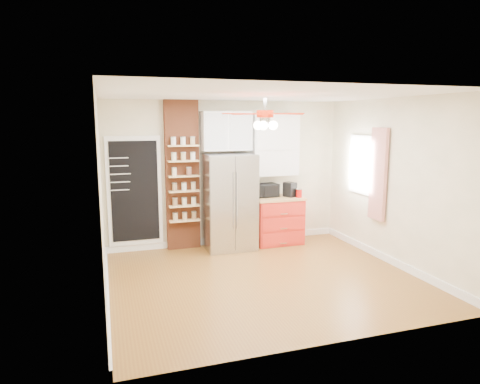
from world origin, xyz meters
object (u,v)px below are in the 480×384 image
object	(u,v)px
ceiling_fan	(265,114)
canister_left	(299,193)
red_cabinet	(277,220)
fridge	(229,202)
coffee_maker	(290,189)
toaster_oven	(265,190)
pantry_jar_oats	(174,172)

from	to	relation	value
ceiling_fan	canister_left	world-z (taller)	ceiling_fan
red_cabinet	fridge	bearing A→B (deg)	-177.05
fridge	coffee_maker	xyz separation A→B (m)	(1.21, 0.02, 0.16)
fridge	toaster_oven	bearing A→B (deg)	10.88
coffee_maker	pantry_jar_oats	bearing A→B (deg)	154.12
red_cabinet	ceiling_fan	distance (m)	2.75
red_cabinet	canister_left	size ratio (longest dim) A/B	6.12
ceiling_fan	coffee_maker	bearing A→B (deg)	54.91
fridge	toaster_oven	size ratio (longest dim) A/B	3.85
ceiling_fan	canister_left	size ratio (longest dim) A/B	9.11
fridge	red_cabinet	distance (m)	1.06
fridge	red_cabinet	size ratio (longest dim) A/B	1.86
fridge	coffee_maker	bearing A→B (deg)	0.99
fridge	pantry_jar_oats	size ratio (longest dim) A/B	12.59
red_cabinet	ceiling_fan	size ratio (longest dim) A/B	0.67
red_cabinet	pantry_jar_oats	distance (m)	2.18
fridge	ceiling_fan	size ratio (longest dim) A/B	1.25
ceiling_fan	fridge	bearing A→B (deg)	91.76
canister_left	pantry_jar_oats	xyz separation A→B (m)	(-2.31, 0.24, 0.47)
fridge	toaster_oven	world-z (taller)	fridge
fridge	red_cabinet	xyz separation A→B (m)	(0.97, 0.05, -0.42)
fridge	pantry_jar_oats	xyz separation A→B (m)	(-0.97, 0.13, 0.57)
pantry_jar_oats	ceiling_fan	bearing A→B (deg)	-59.82
coffee_maker	canister_left	size ratio (longest dim) A/B	1.80
ceiling_fan	toaster_oven	world-z (taller)	ceiling_fan
ceiling_fan	pantry_jar_oats	size ratio (longest dim) A/B	10.07
red_cabinet	canister_left	bearing A→B (deg)	-24.15
red_cabinet	canister_left	world-z (taller)	canister_left
fridge	canister_left	bearing A→B (deg)	-4.91
toaster_oven	canister_left	xyz separation A→B (m)	(0.58, -0.26, -0.05)
toaster_oven	pantry_jar_oats	world-z (taller)	pantry_jar_oats
coffee_maker	pantry_jar_oats	world-z (taller)	pantry_jar_oats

